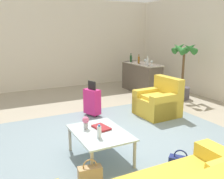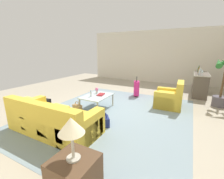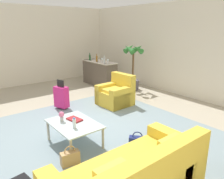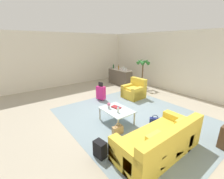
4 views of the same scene
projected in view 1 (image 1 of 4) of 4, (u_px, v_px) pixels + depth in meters
ground_plane at (116, 143)px, 4.59m from camera, size 12.00×12.00×0.00m
wall_left at (48, 44)px, 8.62m from camera, size 0.12×8.00×3.10m
area_rug at (143, 154)px, 4.16m from camera, size 5.20×4.40×0.01m
armchair at (159, 103)px, 6.04m from camera, size 0.91×0.90×0.92m
coffee_table at (100, 135)px, 3.93m from camera, size 1.08×0.78×0.46m
water_bottle at (99, 132)px, 3.68m from camera, size 0.06×0.06×0.20m
coffee_table_book at (101, 127)px, 4.05m from camera, size 0.34×0.24×0.03m
flower_vase at (86, 122)px, 4.01m from camera, size 0.11×0.11×0.21m
bar_console at (141, 77)px, 8.31m from camera, size 1.67×0.58×0.96m
wine_glass_leftmost at (131, 58)px, 8.66m from camera, size 0.08×0.08×0.15m
wine_glass_left_of_centre at (138, 59)px, 8.34m from camera, size 0.08×0.08×0.15m
wine_glass_right_of_centre at (145, 61)px, 8.02m from camera, size 0.08×0.08×0.15m
wine_glass_rightmost at (152, 62)px, 7.68m from camera, size 0.08×0.08×0.15m
wine_bottle_green at (131, 58)px, 8.57m from camera, size 0.07×0.07×0.30m
wine_bottle_amber at (139, 60)px, 8.14m from camera, size 0.07×0.07×0.30m
wine_bottle_clear at (148, 62)px, 7.71m from camera, size 0.07×0.07×0.30m
suitcase_magenta at (92, 101)px, 5.98m from camera, size 0.45×0.34×0.85m
handbag_navy at (180, 164)px, 3.60m from camera, size 0.34×0.31×0.36m
handbag_tan at (90, 175)px, 3.35m from camera, size 0.19×0.34×0.36m
potted_palm at (183, 72)px, 7.38m from camera, size 0.64×0.64×1.71m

